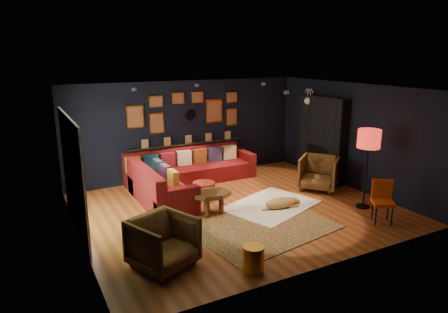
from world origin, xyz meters
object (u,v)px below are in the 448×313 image
armchair_left (163,240)px  gold_stool (253,259)px  orange_chair (383,198)px  armchair_right (319,171)px  dog (281,201)px  coffee_table (211,196)px  floor_lamp (369,142)px  sectional (180,177)px  pouf (204,189)px

armchair_left → gold_stool: 1.44m
orange_chair → armchair_right: bearing=119.5°
armchair_right → dog: (-1.60, -0.64, -0.28)m
armchair_left → dog: bearing=-2.3°
coffee_table → dog: (1.45, -0.50, -0.20)m
coffee_table → armchair_left: bearing=-135.0°
dog → floor_lamp: bearing=-20.1°
sectional → orange_chair: sectional is taller
sectional → coffee_table: sectional is taller
armchair_left → gold_stool: armchair_left is taller
pouf → gold_stool: gold_stool is taller
sectional → orange_chair: bearing=-52.5°
coffee_table → armchair_right: armchair_right is taller
armchair_left → armchair_right: armchair_right is taller
pouf → armchair_left: (-1.89, -2.54, 0.25)m
sectional → floor_lamp: size_ratio=1.96×
gold_stool → armchair_right: bearing=36.1°
floor_lamp → gold_stool: bearing=-162.2°
pouf → armchair_right: armchair_right is taller
pouf → floor_lamp: 3.80m
sectional → floor_lamp: 4.48m
floor_lamp → armchair_left: bearing=-175.8°
sectional → pouf: size_ratio=6.52×
armchair_right → dog: bearing=-107.4°
armchair_right → sectional: bearing=-156.6°
orange_chair → dog: (-1.39, 1.49, -0.32)m
coffee_table → gold_stool: coffee_table is taller
coffee_table → pouf: size_ratio=1.92×
pouf → armchair_left: bearing=-126.7°
armchair_left → gold_stool: size_ratio=2.14×
armchair_right → orange_chair: size_ratio=1.07×
armchair_left → orange_chair: bearing=-27.1°
armchair_left → gold_stool: bearing=-56.3°
pouf → floor_lamp: floor_lamp is taller
coffee_table → armchair_left: 2.30m
pouf → armchair_right: bearing=-15.4°
floor_lamp → coffee_table: bearing=157.6°
pouf → orange_chair: size_ratio=0.62×
sectional → orange_chair: 4.69m
gold_stool → orange_chair: bearing=7.5°
gold_stool → coffee_table: bearing=79.4°
armchair_right → gold_stool: (-3.50, -2.56, -0.24)m
coffee_table → orange_chair: orange_chair is taller
floor_lamp → dog: 2.24m
armchair_left → armchair_right: 5.00m
coffee_table → orange_chair: bearing=-35.0°
armchair_right → gold_stool: armchair_right is taller
pouf → orange_chair: (2.58, -2.89, 0.30)m
gold_stool → floor_lamp: (3.55, 1.14, 1.26)m
pouf → coffee_table: bearing=-106.0°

